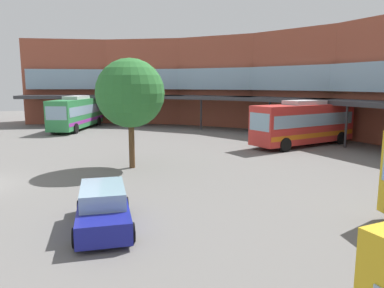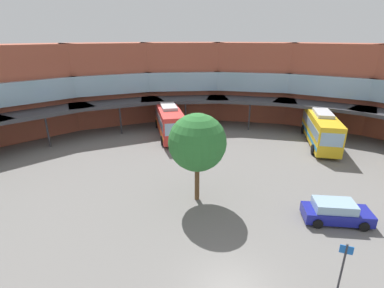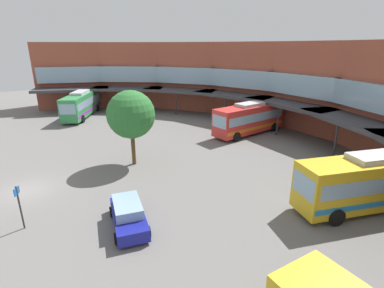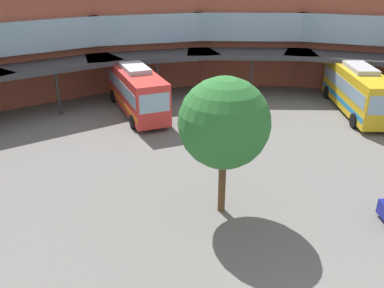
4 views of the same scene
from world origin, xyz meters
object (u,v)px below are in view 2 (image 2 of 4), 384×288
plaza_tree (197,143)px  stop_sign_post (343,263)px  bus_2 (169,120)px  bus_0 (321,128)px  parked_car (336,212)px

plaza_tree → stop_sign_post: size_ratio=2.44×
bus_2 → plaza_tree: (1.64, -15.70, 2.72)m
stop_sign_post → plaza_tree: bearing=122.6°
bus_0 → bus_2: size_ratio=1.05×
bus_2 → stop_sign_post: bearing=11.2°
bus_2 → parked_car: bearing=22.9°
parked_car → stop_sign_post: (-3.08, -5.47, 0.97)m
bus_2 → plaza_tree: plaza_tree is taller
parked_car → bus_0: bearing=77.6°
bus_0 → stop_sign_post: bearing=-8.0°
bus_0 → parked_car: (-6.66, -14.57, -1.23)m
bus_0 → plaza_tree: bearing=-37.9°
plaza_tree → parked_car: bearing=-23.2°
parked_car → stop_sign_post: 6.35m
plaza_tree → bus_2: bearing=95.9°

